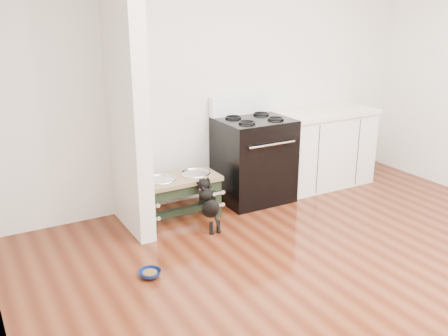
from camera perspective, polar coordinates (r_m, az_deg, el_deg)
ground at (r=4.04m, az=17.29°, el=-14.00°), size 5.00×5.00×0.00m
room_shell at (r=3.48m, az=19.83°, el=9.22°), size 5.00×5.00×5.00m
partition_wall at (r=4.65m, az=-11.15°, el=8.64°), size 0.15×0.80×2.70m
oven_range at (r=5.51m, az=3.38°, el=1.13°), size 0.76×0.69×1.14m
cabinet_run at (r=6.09m, az=11.07°, el=2.28°), size 1.24×0.64×0.91m
dog_feeder at (r=5.07m, az=-5.18°, el=-2.40°), size 0.81×0.43×0.46m
puppy at (r=4.83m, az=-1.76°, el=-3.99°), size 0.14×0.42×0.50m
floor_bowl at (r=4.16m, az=-8.46°, el=-11.87°), size 0.19×0.19×0.06m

